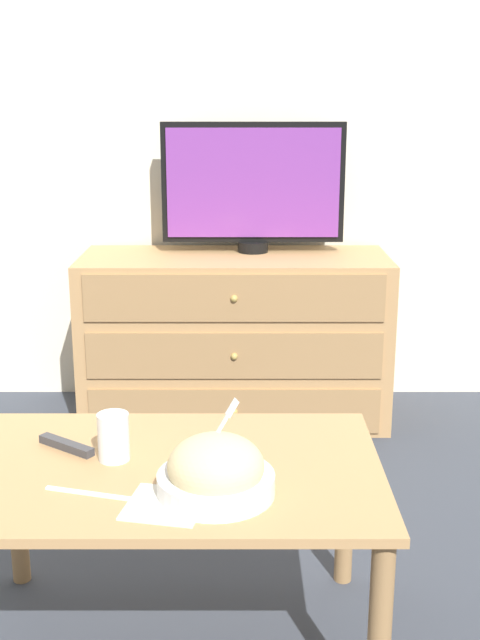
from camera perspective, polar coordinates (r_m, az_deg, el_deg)
ground_plane at (r=3.32m, az=-2.70°, el=-5.13°), size 12.00×12.00×0.00m
wall_back at (r=3.14m, az=-2.99°, el=17.86°), size 12.00×0.05×2.60m
dresser at (r=2.98m, az=-0.40°, el=-1.27°), size 1.12×0.46×0.62m
tv at (r=2.96m, az=0.92°, el=9.59°), size 0.67×0.11×0.47m
coffee_table at (r=1.73m, az=-4.97°, el=-12.15°), size 0.88×0.57×0.43m
takeout_bowl at (r=1.56m, az=-1.75°, el=-10.76°), size 0.23×0.23×0.18m
drink_cup at (r=1.72m, az=-8.99°, el=-8.41°), size 0.07×0.07×0.10m
napkin at (r=1.55m, az=-5.35°, el=-12.94°), size 0.17×0.17×0.00m
knife at (r=1.61m, az=-10.76°, el=-12.02°), size 0.17×0.06×0.01m
remote_control at (r=1.80m, az=-12.26°, el=-8.71°), size 0.14×0.11×0.02m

